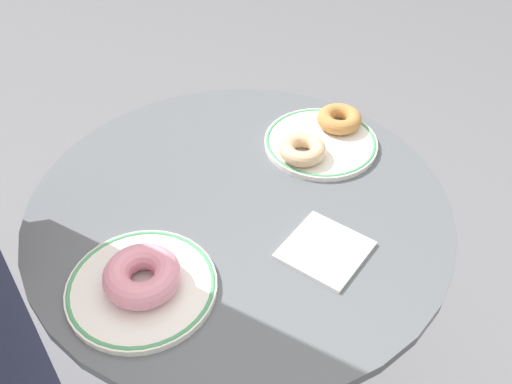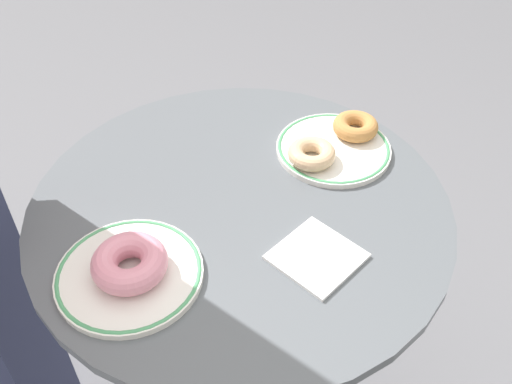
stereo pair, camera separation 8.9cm
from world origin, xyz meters
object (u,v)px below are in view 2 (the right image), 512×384
(cafe_table, at_px, (242,289))
(plate_left, at_px, (129,274))
(plate_right, at_px, (333,148))
(donut_glazed, at_px, (312,154))
(donut_old_fashioned, at_px, (356,126))
(donut_pink_frosted, at_px, (130,263))
(paper_napkin, at_px, (317,257))

(cafe_table, distance_m, plate_left, 0.31)
(plate_right, xyz_separation_m, donut_glazed, (-0.06, -0.01, 0.02))
(plate_left, relative_size, donut_old_fashioned, 2.56)
(plate_left, bearing_deg, donut_old_fashioned, 5.94)
(plate_right, relative_size, donut_pink_frosted, 1.90)
(paper_napkin, bearing_deg, donut_glazed, 52.13)
(donut_glazed, bearing_deg, donut_old_fashioned, 6.61)
(plate_right, distance_m, donut_old_fashioned, 0.06)
(donut_old_fashioned, distance_m, donut_glazed, 0.11)
(plate_left, distance_m, donut_glazed, 0.37)
(plate_left, relative_size, paper_napkin, 1.86)
(plate_left, distance_m, donut_old_fashioned, 0.48)
(paper_napkin, bearing_deg, cafe_table, 98.88)
(plate_left, distance_m, paper_napkin, 0.27)
(donut_pink_frosted, xyz_separation_m, donut_glazed, (0.36, 0.04, -0.01))
(donut_glazed, bearing_deg, plate_right, 6.21)
(donut_pink_frosted, relative_size, paper_napkin, 0.95)
(donut_old_fashioned, relative_size, paper_napkin, 0.72)
(plate_right, relative_size, paper_napkin, 1.80)
(cafe_table, height_order, donut_old_fashioned, donut_old_fashioned)
(plate_left, relative_size, donut_glazed, 2.56)
(donut_old_fashioned, relative_size, donut_glazed, 1.00)
(donut_old_fashioned, bearing_deg, plate_left, -174.06)
(donut_pink_frosted, relative_size, donut_glazed, 1.31)
(donut_pink_frosted, bearing_deg, paper_napkin, -28.48)
(cafe_table, xyz_separation_m, donut_old_fashioned, (0.27, 0.02, 0.25))
(donut_glazed, xyz_separation_m, paper_napkin, (-0.13, -0.17, -0.02))
(donut_glazed, distance_m, paper_napkin, 0.21)
(plate_left, bearing_deg, donut_pink_frosted, -42.15)
(cafe_table, bearing_deg, plate_left, -171.67)
(cafe_table, relative_size, donut_old_fashioned, 9.35)
(plate_right, xyz_separation_m, paper_napkin, (-0.19, -0.17, -0.00))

